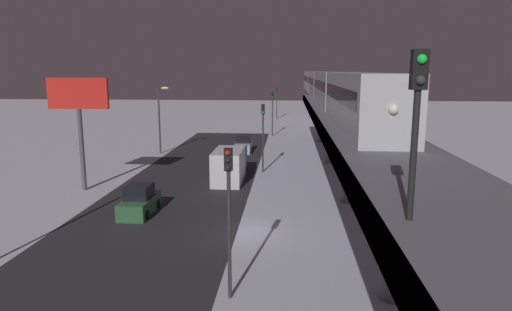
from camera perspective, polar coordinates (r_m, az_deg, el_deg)
name	(u,v)px	position (r m, az deg, el deg)	size (l,w,h in m)	color
ground_plane	(244,233)	(26.72, -1.51, -9.86)	(240.00, 240.00, 0.00)	silver
avenue_asphalt	(146,230)	(27.91, -13.91, -9.26)	(11.00, 84.88, 0.01)	#28282D
elevated_railway	(368,150)	(25.65, 14.16, 0.68)	(5.00, 84.88, 5.89)	slate
subway_train	(326,85)	(56.98, 8.89, 8.89)	(2.94, 74.07, 3.40)	#B7BABF
rail_signal	(417,106)	(10.90, 19.88, 5.94)	(0.36, 0.41, 4.00)	black
sedan_green	(139,202)	(30.92, -14.67, -5.80)	(1.91, 4.07, 1.97)	#2D6038
sedan_silver	(244,145)	(52.75, -1.59, 1.37)	(1.80, 4.09, 1.97)	#B2B2B7
box_truck	(230,164)	(39.14, -3.33, -1.14)	(2.40, 7.40, 2.80)	navy
traffic_light_near	(229,202)	(18.15, -3.50, -5.96)	(0.32, 0.44, 6.40)	#2D2D2D
traffic_light_mid	(263,128)	(41.48, 0.89, 3.55)	(0.32, 0.44, 6.40)	#2D2D2D
traffic_light_far	(272,107)	(65.21, 2.11, 6.18)	(0.32, 0.44, 6.40)	#2D2D2D
traffic_light_distant	(277,98)	(89.01, 2.69, 7.40)	(0.32, 0.44, 6.40)	#2D2D2D
commercial_billboard	(79,105)	(37.45, -21.74, 6.05)	(4.80, 0.36, 8.90)	#4C4C51
street_lamp_far	(161,112)	(52.16, -12.06, 5.48)	(1.35, 0.44, 7.65)	#38383D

